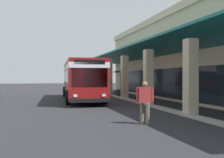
# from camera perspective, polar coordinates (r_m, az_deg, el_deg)

# --- Properties ---
(ground) EXTENTS (120.00, 120.00, 0.00)m
(ground) POSITION_cam_1_polar(r_m,az_deg,el_deg) (24.22, 12.97, -4.07)
(ground) COLOR #262628
(curb_strip) EXTENTS (36.80, 0.50, 0.12)m
(curb_strip) POSITION_cam_1_polar(r_m,az_deg,el_deg) (20.10, 4.56, -4.81)
(curb_strip) COLOR #9E998E
(curb_strip) RESTS_ON ground
(transit_bus) EXTENTS (11.34, 3.27, 3.34)m
(transit_bus) POSITION_cam_1_polar(r_m,az_deg,el_deg) (21.66, -6.73, 0.31)
(transit_bus) COLOR maroon
(transit_bus) RESTS_ON ground
(pedestrian) EXTENTS (0.47, 0.65, 1.71)m
(pedestrian) POSITION_cam_1_polar(r_m,az_deg,el_deg) (10.57, 7.21, -4.60)
(pedestrian) COLOR #726651
(pedestrian) RESTS_ON ground
(potted_palm) EXTENTS (1.73, 1.64, 2.66)m
(potted_palm) POSITION_cam_1_polar(r_m,az_deg,el_deg) (27.40, 1.95, -2.19)
(potted_palm) COLOR #4C4742
(potted_palm) RESTS_ON ground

